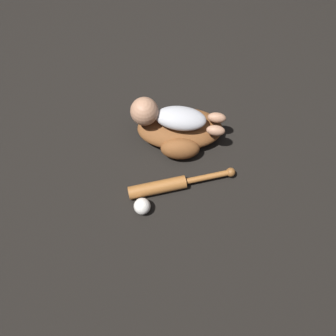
{
  "coord_description": "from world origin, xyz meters",
  "views": [
    {
      "loc": [
        0.24,
        0.68,
        1.31
      ],
      "look_at": [
        0.07,
        0.21,
        0.07
      ],
      "focal_mm": 35.0,
      "sensor_mm": 36.0,
      "label": 1
    }
  ],
  "objects_px": {
    "baby_figure": "(168,116)",
    "baseball_bat": "(169,185)",
    "baseball": "(142,206)",
    "baseball_glove": "(180,132)"
  },
  "relations": [
    {
      "from": "baby_figure",
      "to": "baseball_bat",
      "type": "height_order",
      "value": "baby_figure"
    },
    {
      "from": "baseball_bat",
      "to": "baby_figure",
      "type": "bearing_deg",
      "value": -108.33
    },
    {
      "from": "baseball_glove",
      "to": "baseball_bat",
      "type": "height_order",
      "value": "baseball_glove"
    },
    {
      "from": "baseball_glove",
      "to": "baby_figure",
      "type": "bearing_deg",
      "value": -43.22
    },
    {
      "from": "baseball_glove",
      "to": "baseball_bat",
      "type": "distance_m",
      "value": 0.24
    },
    {
      "from": "baby_figure",
      "to": "baseball_glove",
      "type": "bearing_deg",
      "value": 136.78
    },
    {
      "from": "baseball_bat",
      "to": "baseball",
      "type": "bearing_deg",
      "value": 20.55
    },
    {
      "from": "baby_figure",
      "to": "baseball",
      "type": "distance_m",
      "value": 0.38
    },
    {
      "from": "baby_figure",
      "to": "baseball_bat",
      "type": "relative_size",
      "value": 0.84
    },
    {
      "from": "baseball",
      "to": "baby_figure",
      "type": "bearing_deg",
      "value": -125.98
    }
  ]
}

